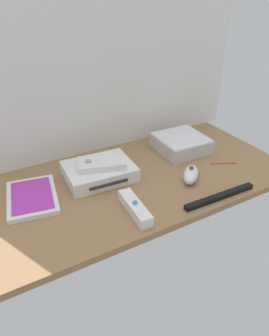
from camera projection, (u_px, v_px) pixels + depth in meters
The scene contains 10 objects.
ground_plane at pixel (134, 182), 101.46cm from camera, with size 100.00×48.00×2.00cm, color #936D47.
back_wall at pixel (97, 59), 102.78cm from camera, with size 110.00×1.20×64.00cm, color white.
game_console at pixel (99, 171), 100.63cm from camera, with size 22.04×17.58×4.40cm.
mini_computer at pixel (181, 143), 116.58cm from camera, with size 17.72×17.72×5.30cm.
game_case at pixel (32, 197), 91.35cm from camera, with size 16.87×21.18×1.56cm.
remote_wand at pixel (135, 208), 85.98cm from camera, with size 4.66×15.02×3.40cm.
remote_nunchuk at pixel (191, 174), 99.38cm from camera, with size 10.16×10.20×5.10cm.
remote_classic_pad at pixel (102, 163), 98.59cm from camera, with size 16.18×12.10×2.40cm.
sensor_bar at pixel (220, 196), 91.74cm from camera, with size 24.00×1.80×1.40cm, color black.
stylus_pen at pixel (223, 163), 108.92cm from camera, with size 0.70×0.70×9.00cm, color red.
Camera 1 is at (-41.86, -73.68, 54.95)cm, focal length 34.28 mm.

